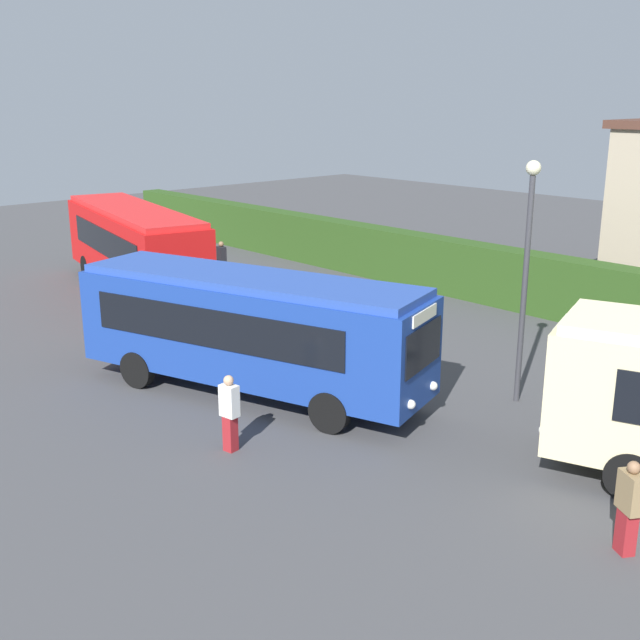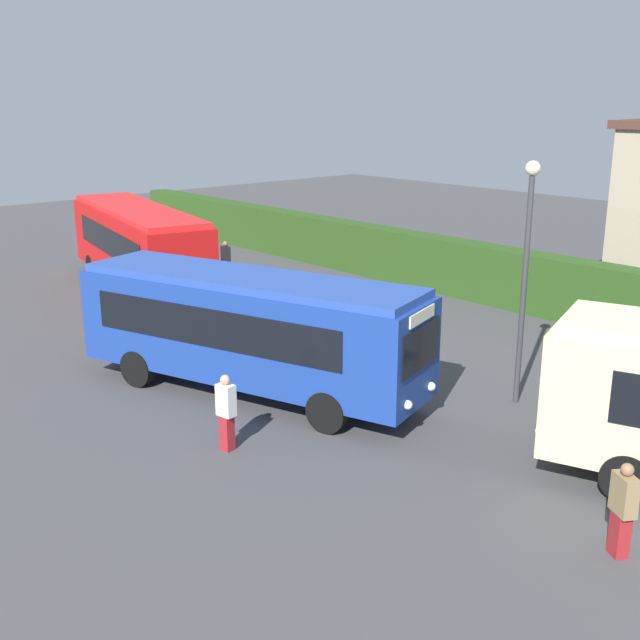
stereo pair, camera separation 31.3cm
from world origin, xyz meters
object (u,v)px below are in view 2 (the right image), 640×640
Objects in this scene: person_center at (226,411)px; person_right at (623,508)px; lamppost at (526,258)px; bus_blue at (250,327)px; traffic_cone at (337,289)px; bus_red at (139,244)px; person_left at (226,261)px.

person_center is 8.21m from person_right.
bus_blue is at bearing -136.62° from lamppost.
traffic_cone is (-8.36, 11.12, -0.63)m from person_center.
bus_red is 8.01m from traffic_cone.
lamppost is at bearing -163.64° from bus_red.
bus_blue is 10.20m from person_right.
bus_blue reaches higher than person_center.
bus_blue is at bearing 175.94° from bus_red.
person_center reaches higher than person_right.
bus_red is 1.77× the size of lamppost.
person_right is at bearing 82.55° from person_left.
traffic_cone is (-6.01, 8.69, -1.53)m from bus_blue.
person_left reaches higher than person_right.
bus_red is at bearing -67.21° from person_right.
person_center is at bearing -53.06° from traffic_cone.
bus_blue is 3.51m from person_center.
lamppost reaches higher than person_right.
bus_blue reaches higher than traffic_cone.
person_right is 7.48m from lamppost.
lamppost is at bearing -99.82° from person_right.
bus_blue is (11.85, -3.45, -0.08)m from bus_red.
bus_red is 6.23× the size of person_left.
bus_blue is at bearing 68.02° from person_left.
person_left is at bearing -93.92° from bus_red.
bus_blue is 10.67m from traffic_cone.
person_left is at bearing -134.06° from person_center.
bus_blue reaches higher than person_left.
person_left is 16.22m from lamppost.
person_center is at bearing 65.19° from person_left.
traffic_cone is (4.86, 1.81, -0.60)m from person_left.
bus_red is 16.95m from lamppost.
bus_blue is 7.08m from lamppost.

